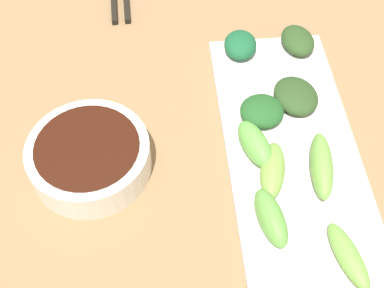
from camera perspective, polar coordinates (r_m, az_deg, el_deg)
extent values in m
cube|color=olive|center=(0.63, 3.33, -1.21)|extent=(2.10, 2.10, 0.02)
cylinder|color=silver|center=(0.60, -11.33, -1.46)|extent=(0.14, 0.14, 0.04)
cylinder|color=#33150A|center=(0.59, -11.45, -1.06)|extent=(0.12, 0.12, 0.03)
cube|color=white|center=(0.62, 10.87, -0.37)|extent=(0.15, 0.37, 0.01)
ellipsoid|color=#2A461F|center=(0.65, 11.50, 5.29)|extent=(0.07, 0.07, 0.02)
ellipsoid|color=#6EA742|center=(0.55, 17.02, -11.86)|extent=(0.04, 0.08, 0.02)
ellipsoid|color=#5FA341|center=(0.55, 8.78, -8.12)|extent=(0.04, 0.07, 0.03)
ellipsoid|color=#2A471E|center=(0.72, 11.71, 11.24)|extent=(0.05, 0.06, 0.02)
ellipsoid|color=#195831|center=(0.70, 5.40, 10.95)|extent=(0.05, 0.06, 0.03)
ellipsoid|color=#6FA844|center=(0.59, 14.25, -2.32)|extent=(0.04, 0.09, 0.03)
ellipsoid|color=#205422|center=(0.63, 7.80, 3.67)|extent=(0.06, 0.06, 0.02)
ellipsoid|color=#78A643|center=(0.58, 8.97, -2.89)|extent=(0.04, 0.08, 0.02)
ellipsoid|color=#60AD44|center=(0.59, 7.03, 0.01)|extent=(0.05, 0.07, 0.03)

